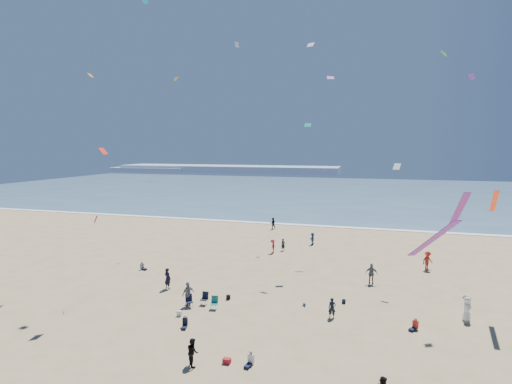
# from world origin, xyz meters

# --- Properties ---
(ocean) EXTENTS (220.00, 100.00, 0.06)m
(ocean) POSITION_xyz_m (0.00, 95.00, 0.03)
(ocean) COLOR #476B84
(ocean) RESTS_ON ground
(surf_line) EXTENTS (220.00, 1.20, 0.08)m
(surf_line) POSITION_xyz_m (0.00, 45.00, 0.04)
(surf_line) COLOR white
(surf_line) RESTS_ON ground
(headland_far) EXTENTS (110.00, 20.00, 3.20)m
(headland_far) POSITION_xyz_m (-60.00, 170.00, 1.60)
(headland_far) COLOR #7A8EA8
(headland_far) RESTS_ON ground
(headland_near) EXTENTS (40.00, 14.00, 2.00)m
(headland_near) POSITION_xyz_m (-100.00, 165.00, 1.00)
(headland_near) COLOR #7A8EA8
(headland_near) RESTS_ON ground
(standing_flyers) EXTENTS (24.46, 43.30, 1.90)m
(standing_flyers) POSITION_xyz_m (4.88, 18.43, 0.86)
(standing_flyers) COLOR black
(standing_flyers) RESTS_ON ground
(seated_group) EXTENTS (26.32, 21.03, 0.84)m
(seated_group) POSITION_xyz_m (0.41, 7.25, 0.42)
(seated_group) COLOR silver
(seated_group) RESTS_ON ground
(chair_cluster) EXTENTS (2.77, 1.53, 1.00)m
(chair_cluster) POSITION_xyz_m (-3.02, 10.34, 0.50)
(chair_cluster) COLOR black
(chair_cluster) RESTS_ON ground
(white_tote) EXTENTS (0.35, 0.20, 0.40)m
(white_tote) POSITION_xyz_m (-4.00, 8.36, 0.20)
(white_tote) COLOR silver
(white_tote) RESTS_ON ground
(black_backpack) EXTENTS (0.30, 0.22, 0.38)m
(black_backpack) POSITION_xyz_m (-1.64, 12.40, 0.19)
(black_backpack) COLOR black
(black_backpack) RESTS_ON ground
(cooler) EXTENTS (0.45, 0.30, 0.30)m
(cooler) POSITION_xyz_m (1.63, 3.25, 0.15)
(cooler) COLOR maroon
(cooler) RESTS_ON ground
(navy_bag) EXTENTS (0.28, 0.18, 0.34)m
(navy_bag) POSITION_xyz_m (7.49, 14.20, 0.17)
(navy_bag) COLOR black
(navy_bag) RESTS_ON ground
(kites_aloft) EXTENTS (43.73, 44.92, 29.03)m
(kites_aloft) POSITION_xyz_m (8.36, 13.82, 14.03)
(kites_aloft) COLOR green
(kites_aloft) RESTS_ON ground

